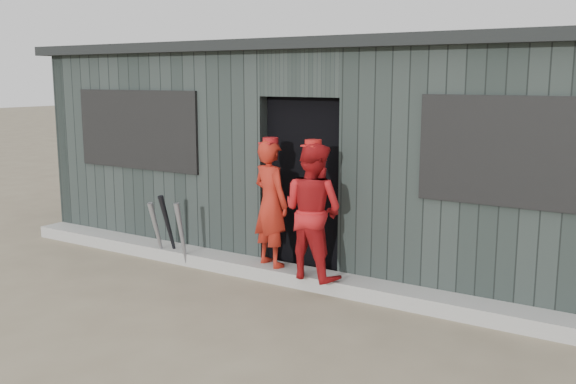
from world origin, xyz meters
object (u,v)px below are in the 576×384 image
Objects in this scene: bat_mid at (182,235)px; player_red_left at (271,203)px; bat_right at (169,228)px; bat_left at (157,231)px; player_red_right at (313,211)px; player_grey_back at (341,228)px; dugout at (359,150)px.

bat_mid is 0.56× the size of player_red_left.
bat_mid is at bearing 30.72° from player_red_left.
player_red_left is at bearing 5.88° from bat_right.
bat_left is 0.42m from bat_mid.
player_red_right is at bearing 1.48° from bat_left.
bat_left is at bearing 176.76° from bat_mid.
player_grey_back is at bearing -120.77° from player_red_left.
player_red_left is at bearing 11.13° from bat_mid.
bat_left is 0.09× the size of dugout.
dugout is (1.62, 1.82, 0.87)m from bat_right.
dugout is (-0.37, 1.18, 0.74)m from player_grey_back.
bat_left is 0.96× the size of bat_mid.
player_grey_back is 0.13× the size of dugout.
bat_right is at bearing 20.22° from bat_left.
dugout reaches higher than bat_left.
bat_right is 2.59m from dugout.
player_grey_back is at bearing 18.09° from bat_left.
player_red_left is at bearing -98.06° from dugout.
player_red_right reaches higher than bat_left.
bat_mid is 2.50m from dugout.
player_red_right reaches higher than bat_mid.
player_red_left is 0.17× the size of dugout.
dugout reaches higher than player_red_right.
player_grey_back reaches higher than bat_right.
player_red_left is at bearing 7.29° from bat_left.
dugout is (-0.37, 1.82, 0.43)m from player_red_right.
player_red_right is (2.14, 0.06, 0.48)m from bat_left.
player_grey_back is (1.72, 0.72, 0.16)m from bat_mid.
dugout reaches higher than player_red_left.
dugout is at bearing 54.58° from bat_mid.
bat_right is 2.04m from player_red_right.
player_grey_back reaches higher than bat_mid.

